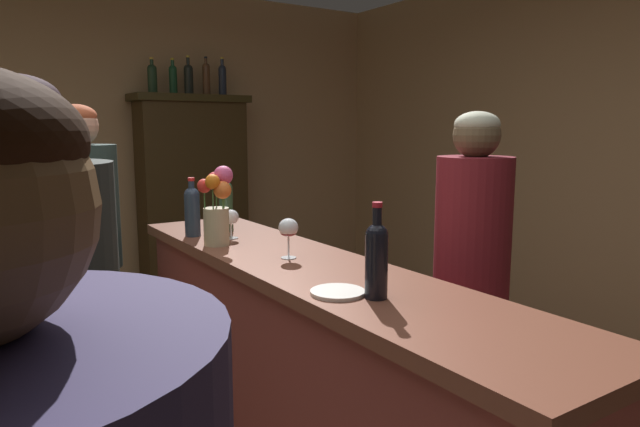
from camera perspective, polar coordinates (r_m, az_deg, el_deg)
The scene contains 17 objects.
wall_back at distance 5.01m, azimuth -24.55°, elevation 5.63°, with size 5.94×0.12×2.74m, color tan.
bar_counter at distance 2.41m, azimuth -1.09°, elevation -17.09°, with size 0.53×2.52×1.04m.
display_cabinet at distance 5.03m, azimuth -12.64°, elevation 1.47°, with size 0.98×0.38×1.84m.
wine_bottle_malbec at distance 2.94m, azimuth -9.48°, elevation 1.01°, with size 0.07×0.07×0.32m.
wine_bottle_pinot at distance 1.77m, azimuth 5.72°, elevation -4.30°, with size 0.07×0.07×0.30m.
wine_bottle_merlot at distance 2.84m, azimuth -12.77°, elevation 0.44°, with size 0.08×0.08×0.29m.
wine_glass_front at distance 2.30m, azimuth -3.21°, elevation -1.62°, with size 0.08×0.08×0.17m.
wine_glass_mid at distance 2.75m, azimuth -8.97°, elevation -0.45°, with size 0.08×0.08×0.14m.
flower_arrangement at distance 2.59m, azimuth -10.34°, elevation 0.98°, with size 0.16×0.14×0.36m.
cheese_plate at distance 1.84m, azimuth 1.79°, elevation -7.94°, with size 0.18×0.18×0.01m, color white.
display_bottle_left at distance 4.90m, azimuth -16.56°, elevation 13.04°, with size 0.08×0.08×0.29m.
display_bottle_midleft at distance 4.96m, azimuth -14.60°, elevation 13.10°, with size 0.07×0.07×0.29m.
display_bottle_center at distance 5.00m, azimuth -13.12°, elevation 13.19°, with size 0.08×0.08×0.32m.
display_bottle_midright at distance 5.06m, azimuth -11.40°, elevation 13.29°, with size 0.07×0.07×0.32m.
display_bottle_right at distance 5.12m, azimuth -9.81°, elevation 13.26°, with size 0.07×0.07×0.33m.
patron_tall at distance 3.10m, azimuth -22.64°, elevation -3.96°, with size 0.36×0.36×1.68m.
bartender at distance 2.49m, azimuth 14.94°, elevation -6.98°, with size 0.31×0.31×1.63m.
Camera 1 is at (-0.77, -1.85, 1.57)m, focal length 31.74 mm.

